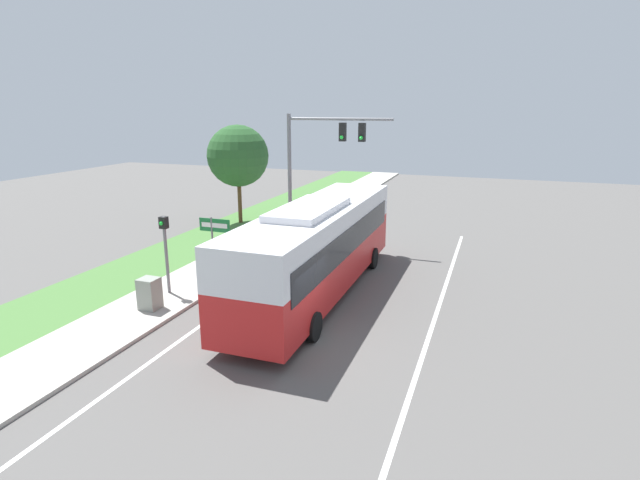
{
  "coord_description": "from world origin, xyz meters",
  "views": [
    {
      "loc": [
        5.21,
        -12.88,
        6.98
      ],
      "look_at": [
        -1.23,
        5.11,
        1.86
      ],
      "focal_mm": 28.0,
      "sensor_mm": 36.0,
      "label": 1
    }
  ],
  "objects": [
    {
      "name": "ground_plane",
      "position": [
        0.0,
        0.0,
        0.0
      ],
      "size": [
        80.0,
        80.0,
        0.0
      ],
      "primitive_type": "plane",
      "color": "#565451"
    },
    {
      "name": "sidewalk",
      "position": [
        -6.2,
        0.0,
        0.06
      ],
      "size": [
        2.8,
        80.0,
        0.12
      ],
      "color": "#ADA89E",
      "rests_on": "ground_plane"
    },
    {
      "name": "grass_verge",
      "position": [
        -9.4,
        0.0,
        0.05
      ],
      "size": [
        3.6,
        80.0,
        0.1
      ],
      "color": "#477538",
      "rests_on": "ground_plane"
    },
    {
      "name": "lane_divider_near",
      "position": [
        -3.6,
        0.0,
        0.0
      ],
      "size": [
        0.14,
        30.0,
        0.01
      ],
      "color": "silver",
      "rests_on": "ground_plane"
    },
    {
      "name": "lane_divider_far",
      "position": [
        3.6,
        0.0,
        0.0
      ],
      "size": [
        0.14,
        30.0,
        0.01
      ],
      "color": "silver",
      "rests_on": "ground_plane"
    },
    {
      "name": "bus",
      "position": [
        -0.95,
        4.09,
        1.99
      ],
      "size": [
        2.72,
        12.26,
        3.62
      ],
      "color": "red",
      "rests_on": "ground_plane"
    },
    {
      "name": "signal_gantry",
      "position": [
        -3.46,
        11.06,
        4.69
      ],
      "size": [
        5.48,
        0.41,
        6.64
      ],
      "color": "slate",
      "rests_on": "ground_plane"
    },
    {
      "name": "pedestrian_signal",
      "position": [
        -6.24,
        2.0,
        2.09
      ],
      "size": [
        0.28,
        0.34,
        3.08
      ],
      "color": "slate",
      "rests_on": "ground_plane"
    },
    {
      "name": "street_sign",
      "position": [
        -5.42,
        4.05,
        1.94
      ],
      "size": [
        1.38,
        0.08,
        2.69
      ],
      "color": "slate",
      "rests_on": "ground_plane"
    },
    {
      "name": "utility_cabinet",
      "position": [
        -5.89,
        0.46,
        0.68
      ],
      "size": [
        0.65,
        0.61,
        1.11
      ],
      "color": "gray",
      "rests_on": "sidewalk"
    },
    {
      "name": "roadside_tree",
      "position": [
        -9.46,
        13.61,
        4.14
      ],
      "size": [
        3.65,
        3.65,
        5.87
      ],
      "color": "brown",
      "rests_on": "grass_verge"
    }
  ]
}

